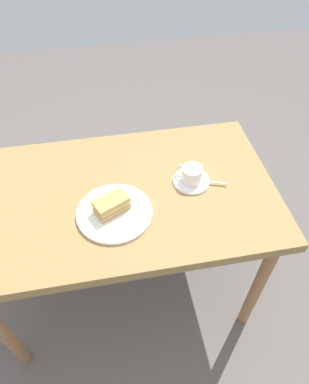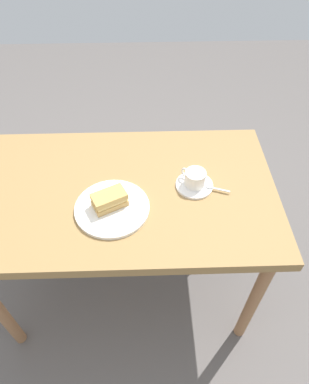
% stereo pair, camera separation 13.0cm
% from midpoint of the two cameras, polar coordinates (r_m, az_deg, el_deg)
% --- Properties ---
extents(ground_plane, '(6.00, 6.00, 0.00)m').
position_cam_midpoint_polar(ground_plane, '(1.98, -5.95, -15.11)').
color(ground_plane, '#605A57').
extents(dining_table, '(1.22, 0.72, 0.76)m').
position_cam_midpoint_polar(dining_table, '(1.42, -8.05, -2.48)').
color(dining_table, olive).
rests_on(dining_table, ground_plane).
extents(sandwich_plate, '(0.28, 0.28, 0.01)m').
position_cam_midpoint_polar(sandwich_plate, '(1.28, -9.56, -3.58)').
color(sandwich_plate, white).
rests_on(sandwich_plate, dining_table).
extents(sandwich_front, '(0.14, 0.12, 0.06)m').
position_cam_midpoint_polar(sandwich_front, '(1.26, -10.11, -2.29)').
color(sandwich_front, tan).
rests_on(sandwich_front, sandwich_plate).
extents(coffee_saucer, '(0.15, 0.15, 0.01)m').
position_cam_midpoint_polar(coffee_saucer, '(1.38, 3.45, 1.69)').
color(coffee_saucer, white).
rests_on(coffee_saucer, dining_table).
extents(coffee_cup, '(0.09, 0.09, 0.07)m').
position_cam_midpoint_polar(coffee_cup, '(1.35, 3.46, 2.88)').
color(coffee_cup, white).
rests_on(coffee_cup, coffee_saucer).
extents(spoon, '(0.10, 0.04, 0.01)m').
position_cam_midpoint_polar(spoon, '(1.37, 6.61, 1.56)').
color(spoon, silver).
rests_on(spoon, coffee_saucer).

